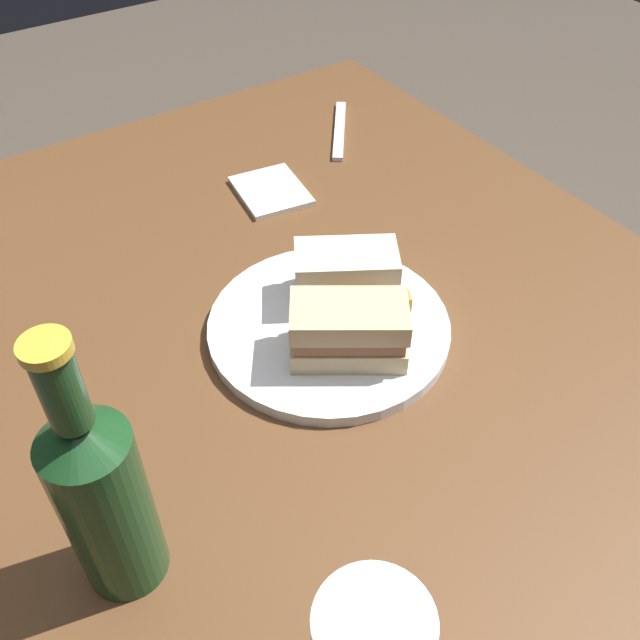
% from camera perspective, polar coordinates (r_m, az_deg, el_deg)
% --- Properties ---
extents(ground_plane, '(6.00, 6.00, 0.00)m').
position_cam_1_polar(ground_plane, '(1.39, -0.45, -22.92)').
color(ground_plane, '#4C4238').
extents(dining_table, '(1.19, 0.95, 0.71)m').
position_cam_1_polar(dining_table, '(1.07, -0.55, -15.44)').
color(dining_table, brown).
rests_on(dining_table, ground).
extents(plate, '(0.27, 0.27, 0.01)m').
position_cam_1_polar(plate, '(0.80, 0.71, -0.57)').
color(plate, white).
rests_on(plate, dining_table).
extents(sandwich_half_left, '(0.12, 0.14, 0.07)m').
position_cam_1_polar(sandwich_half_left, '(0.74, 2.33, -0.84)').
color(sandwich_half_left, '#CCB284').
rests_on(sandwich_half_left, plate).
extents(sandwich_half_right, '(0.11, 0.13, 0.06)m').
position_cam_1_polar(sandwich_half_right, '(0.81, 2.12, 3.74)').
color(sandwich_half_right, beige).
rests_on(sandwich_half_right, plate).
extents(potato_wedge_front, '(0.05, 0.03, 0.02)m').
position_cam_1_polar(potato_wedge_front, '(0.78, 2.64, -0.50)').
color(potato_wedge_front, gold).
rests_on(potato_wedge_front, plate).
extents(potato_wedge_middle, '(0.04, 0.04, 0.02)m').
position_cam_1_polar(potato_wedge_middle, '(0.77, 2.58, -0.60)').
color(potato_wedge_middle, gold).
rests_on(potato_wedge_middle, plate).
extents(potato_wedge_back, '(0.04, 0.06, 0.02)m').
position_cam_1_polar(potato_wedge_back, '(0.81, 5.48, 1.46)').
color(potato_wedge_back, '#B77F33').
rests_on(potato_wedge_back, plate).
extents(potato_wedge_left_edge, '(0.04, 0.05, 0.02)m').
position_cam_1_polar(potato_wedge_left_edge, '(0.79, 3.43, 0.38)').
color(potato_wedge_left_edge, '#AD702D').
rests_on(potato_wedge_left_edge, plate).
extents(cider_bottle, '(0.07, 0.07, 0.27)m').
position_cam_1_polar(cider_bottle, '(0.57, -17.21, -13.41)').
color(cider_bottle, '#19421E').
rests_on(cider_bottle, dining_table).
extents(napkin, '(0.12, 0.10, 0.01)m').
position_cam_1_polar(napkin, '(1.02, -4.00, 10.40)').
color(napkin, white).
rests_on(napkin, dining_table).
extents(fork, '(0.15, 0.12, 0.01)m').
position_cam_1_polar(fork, '(1.17, 1.59, 15.13)').
color(fork, silver).
rests_on(fork, dining_table).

